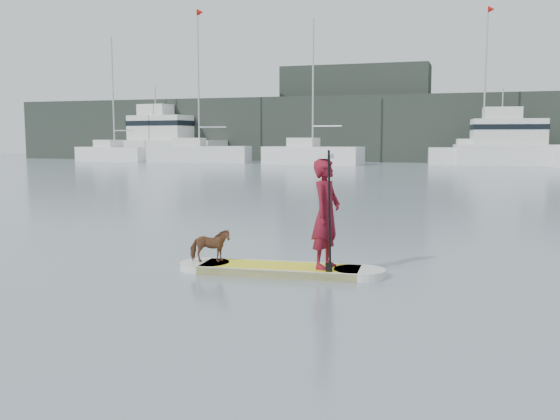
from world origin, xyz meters
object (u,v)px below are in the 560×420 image
(paddler, at_px, (326,214))
(sailboat_d, at_px, (482,154))
(dog, at_px, (210,246))
(sailboat_c, at_px, (312,154))
(motor_yacht_b, at_px, (166,140))
(paddleboard, at_px, (280,269))
(sailboat_a, at_px, (114,153))
(motor_yacht_a, at_px, (515,144))
(sailboat_b, at_px, (199,152))

(paddler, bearing_deg, sailboat_d, 6.65)
(dog, bearing_deg, paddler, -108.99)
(sailboat_c, relative_size, motor_yacht_b, 1.03)
(paddler, bearing_deg, motor_yacht_b, 40.45)
(paddleboard, height_order, motor_yacht_b, motor_yacht_b)
(dog, bearing_deg, sailboat_d, -29.33)
(paddleboard, distance_m, dog, 1.20)
(paddleboard, bearing_deg, sailboat_a, 120.66)
(paddler, relative_size, sailboat_d, 0.14)
(motor_yacht_b, bearing_deg, sailboat_d, 2.24)
(sailboat_d, xyz_separation_m, motor_yacht_a, (2.47, 0.27, 0.81))
(sailboat_b, relative_size, motor_yacht_a, 1.28)
(sailboat_c, height_order, motor_yacht_a, sailboat_c)
(paddler, bearing_deg, sailboat_a, 45.88)
(paddleboard, distance_m, paddler, 1.16)
(paddleboard, xyz_separation_m, dog, (-1.16, -0.09, 0.33))
(paddler, bearing_deg, paddleboard, 104.52)
(sailboat_c, bearing_deg, sailboat_d, 16.75)
(dog, xyz_separation_m, motor_yacht_a, (6.96, 43.32, 1.30))
(paddleboard, xyz_separation_m, sailboat_d, (3.33, 42.96, 0.82))
(paddler, bearing_deg, sailboat_c, 24.92)
(sailboat_b, bearing_deg, paddleboard, -70.00)
(paddler, height_order, dog, paddler)
(sailboat_b, bearing_deg, motor_yacht_b, 135.14)
(dog, relative_size, motor_yacht_b, 0.06)
(sailboat_d, bearing_deg, dog, -101.43)
(sailboat_c, relative_size, sailboat_d, 0.94)
(paddler, xyz_separation_m, sailboat_c, (-10.65, 40.33, -0.10))
(sailboat_d, bearing_deg, motor_yacht_b, 168.97)
(motor_yacht_a, bearing_deg, sailboat_d, 178.94)
(sailboat_c, distance_m, sailboat_d, 13.50)
(motor_yacht_a, bearing_deg, dog, -106.42)
(sailboat_d, height_order, motor_yacht_b, sailboat_d)
(paddleboard, xyz_separation_m, motor_yacht_a, (5.80, 43.23, 1.63))
(paddleboard, bearing_deg, sailboat_d, 81.18)
(paddler, distance_m, sailboat_c, 41.71)
(paddleboard, relative_size, sailboat_a, 0.29)
(sailboat_a, xyz_separation_m, sailboat_b, (8.68, -0.21, 0.13))
(sailboat_c, bearing_deg, paddler, -69.43)
(paddleboard, xyz_separation_m, motor_yacht_b, (-26.04, 45.81, 1.95))
(motor_yacht_b, bearing_deg, sailboat_c, -10.81)
(sailboat_c, bearing_deg, sailboat_b, -179.81)
(sailboat_c, height_order, sailboat_d, sailboat_d)
(sailboat_d, bearing_deg, sailboat_b, 178.19)
(sailboat_b, bearing_deg, motor_yacht_a, -2.45)
(sailboat_b, bearing_deg, sailboat_c, -11.96)
(sailboat_d, height_order, motor_yacht_a, sailboat_d)
(dog, distance_m, motor_yacht_a, 43.89)
(paddleboard, relative_size, sailboat_b, 0.25)
(paddler, distance_m, motor_yacht_a, 43.48)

